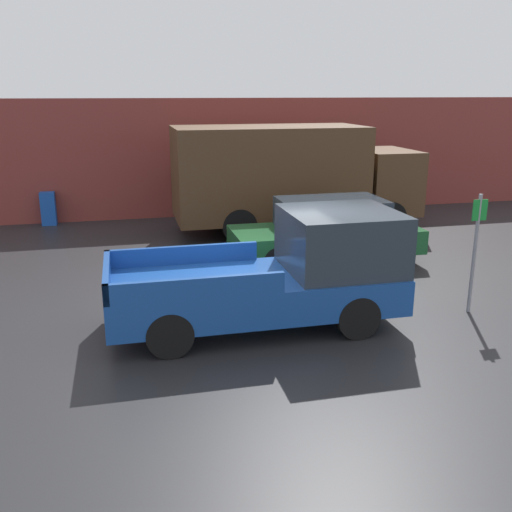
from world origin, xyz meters
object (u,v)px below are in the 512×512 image
at_px(delivery_truck, 289,175).
at_px(car, 327,231).
at_px(pickup_truck, 283,274).
at_px(newspaper_box, 48,209).
at_px(parking_sign, 475,247).

bearing_deg(delivery_truck, car, -90.80).
bearing_deg(pickup_truck, delivery_truck, 72.82).
distance_m(pickup_truck, newspaper_box, 10.94).
relative_size(pickup_truck, parking_sign, 2.25).
height_order(car, delivery_truck, delivery_truck).
bearing_deg(delivery_truck, pickup_truck, -107.18).
xyz_separation_m(pickup_truck, car, (2.15, 3.53, -0.15)).
distance_m(car, parking_sign, 4.16).
bearing_deg(delivery_truck, newspaper_box, 160.96).
bearing_deg(car, newspaper_box, 139.99).
distance_m(pickup_truck, parking_sign, 3.75).
bearing_deg(parking_sign, car, 112.47).
bearing_deg(newspaper_box, car, -40.01).
bearing_deg(pickup_truck, newspaper_box, 118.05).
bearing_deg(parking_sign, delivery_truck, 101.66).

